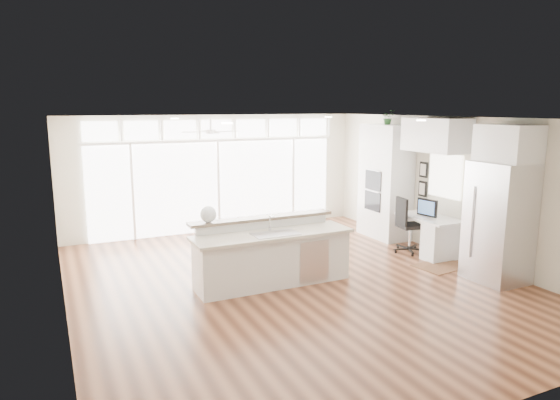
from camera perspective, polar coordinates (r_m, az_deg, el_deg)
name	(u,v)px	position (r m, az deg, el deg)	size (l,w,h in m)	color
floor	(294,283)	(8.43, 1.63, -9.43)	(7.00, 8.00, 0.02)	#492616
ceiling	(295,118)	(7.93, 1.73, 9.31)	(7.00, 8.00, 0.02)	white
wall_back	(217,173)	(11.73, -7.23, 3.04)	(7.00, 0.04, 2.70)	beige
wall_front	(495,279)	(4.97, 23.33, -8.25)	(7.00, 0.04, 2.70)	beige
wall_left	(59,224)	(7.22, -23.94, -2.55)	(0.04, 8.00, 2.70)	beige
wall_right	(457,188)	(10.13, 19.62, 1.31)	(0.04, 8.00, 2.70)	beige
glass_wall	(218,186)	(11.72, -7.10, 1.55)	(5.80, 0.06, 2.08)	white
transom_row	(217,129)	(11.58, -7.26, 8.06)	(5.90, 0.06, 0.40)	white
desk_window	(445,176)	(10.28, 18.36, 2.64)	(0.04, 0.85, 0.85)	white
ceiling_fan	(211,127)	(10.34, -7.94, 8.30)	(1.16, 1.16, 0.32)	white
recessed_lights	(289,119)	(8.10, 1.08, 9.20)	(3.40, 3.00, 0.02)	#EEE2CA
oven_cabinet	(385,182)	(11.27, 11.95, 2.07)	(0.64, 1.20, 2.50)	white
desk_nook	(429,236)	(10.28, 16.64, -3.91)	(0.72, 1.30, 0.76)	white
upper_cabinets	(436,135)	(10.01, 17.41, 7.10)	(0.64, 1.30, 0.64)	white
refrigerator	(499,222)	(9.01, 23.75, -2.35)	(0.76, 0.90, 2.00)	silver
fridge_cabinet	(508,143)	(8.87, 24.63, 5.91)	(0.64, 0.90, 0.60)	white
framed_photos	(423,179)	(10.76, 16.05, 2.29)	(0.06, 0.22, 0.80)	black
kitchen_island	(273,253)	(8.19, -0.84, -6.08)	(2.65, 1.00, 1.05)	white
rug	(441,266)	(9.68, 17.94, -7.19)	(0.91, 0.66, 0.01)	#3B2012
office_chair	(410,225)	(10.28, 14.67, -2.81)	(0.58, 0.53, 1.11)	black
fishbowl	(208,214)	(8.06, -8.20, -1.61)	(0.27, 0.27, 0.27)	white
monitor	(427,208)	(10.10, 16.47, -0.84)	(0.08, 0.46, 0.38)	black
keyboard	(420,218)	(10.03, 15.69, -1.95)	(0.11, 0.29, 0.01)	silver
potted_plant	(388,119)	(11.15, 12.23, 9.04)	(0.28, 0.31, 0.24)	#235324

